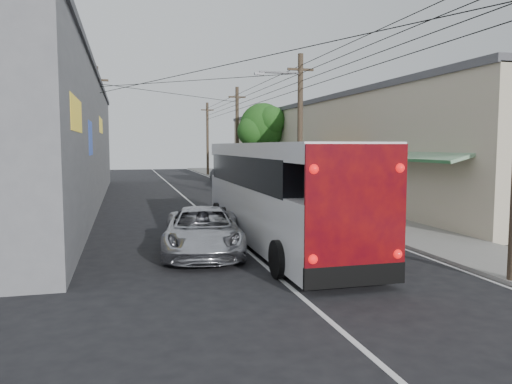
% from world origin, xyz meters
% --- Properties ---
extents(ground, '(120.00, 120.00, 0.00)m').
position_xyz_m(ground, '(0.00, 0.00, 0.00)').
color(ground, black).
rests_on(ground, ground).
extents(sidewalk, '(3.00, 80.00, 0.12)m').
position_xyz_m(sidewalk, '(6.50, 20.00, 0.06)').
color(sidewalk, slate).
rests_on(sidewalk, ground).
extents(building_right, '(7.09, 40.00, 6.25)m').
position_xyz_m(building_right, '(10.99, 22.00, 3.15)').
color(building_right, '#C3B19B').
rests_on(building_right, ground).
extents(building_left, '(7.20, 36.00, 7.25)m').
position_xyz_m(building_left, '(-8.50, 18.00, 3.65)').
color(building_left, slate).
rests_on(building_left, ground).
extents(utility_poles, '(11.80, 45.28, 8.00)m').
position_xyz_m(utility_poles, '(3.13, 20.33, 4.13)').
color(utility_poles, '#473828').
rests_on(utility_poles, ground).
extents(street_tree, '(4.40, 4.00, 6.60)m').
position_xyz_m(street_tree, '(6.87, 26.02, 4.67)').
color(street_tree, '#3F2B19').
rests_on(street_tree, ground).
extents(coach_bus, '(2.70, 11.72, 3.37)m').
position_xyz_m(coach_bus, '(1.20, 4.10, 1.75)').
color(coach_bus, white).
rests_on(coach_bus, ground).
extents(jeepney, '(2.97, 5.31, 1.40)m').
position_xyz_m(jeepney, '(-1.41, 3.26, 0.70)').
color(jeepney, silver).
rests_on(jeepney, ground).
extents(parked_suv, '(2.75, 5.44, 1.51)m').
position_xyz_m(parked_suv, '(4.60, 15.76, 0.76)').
color(parked_suv, '#93949A').
rests_on(parked_suv, ground).
extents(parked_car_mid, '(2.15, 4.87, 1.63)m').
position_xyz_m(parked_car_mid, '(4.44, 26.00, 0.81)').
color(parked_car_mid, '#29292F').
rests_on(parked_car_mid, ground).
extents(parked_car_far, '(1.58, 3.97, 1.28)m').
position_xyz_m(parked_car_far, '(4.60, 31.47, 0.64)').
color(parked_car_far, black).
rests_on(parked_car_far, ground).
extents(pedestrian_near, '(0.76, 0.60, 1.85)m').
position_xyz_m(pedestrian_near, '(5.96, 10.21, 1.04)').
color(pedestrian_near, pink).
rests_on(pedestrian_near, sidewalk).
extents(pedestrian_far, '(0.88, 0.84, 1.44)m').
position_xyz_m(pedestrian_far, '(6.75, 15.76, 0.84)').
color(pedestrian_far, '#97AADC').
rests_on(pedestrian_far, sidewalk).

